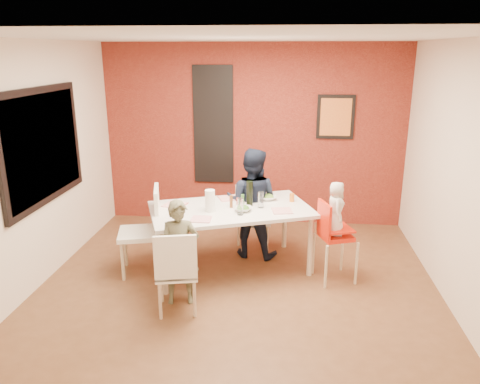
# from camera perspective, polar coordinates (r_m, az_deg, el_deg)

# --- Properties ---
(ground) EXTENTS (4.50, 4.50, 0.00)m
(ground) POSITION_cam_1_polar(r_m,az_deg,el_deg) (5.39, -0.33, -11.67)
(ground) COLOR brown
(ground) RESTS_ON ground
(ceiling) EXTENTS (4.50, 4.50, 0.02)m
(ceiling) POSITION_cam_1_polar(r_m,az_deg,el_deg) (4.74, -0.39, 18.36)
(ceiling) COLOR silver
(ceiling) RESTS_ON wall_back
(wall_back) EXTENTS (4.50, 0.02, 2.70)m
(wall_back) POSITION_cam_1_polar(r_m,az_deg,el_deg) (7.08, 1.63, 6.90)
(wall_back) COLOR beige
(wall_back) RESTS_ON ground
(wall_front) EXTENTS (4.50, 0.02, 2.70)m
(wall_front) POSITION_cam_1_polar(r_m,az_deg,el_deg) (2.80, -5.45, -9.28)
(wall_front) COLOR beige
(wall_front) RESTS_ON ground
(wall_left) EXTENTS (0.02, 4.50, 2.70)m
(wall_left) POSITION_cam_1_polar(r_m,az_deg,el_deg) (5.60, -23.94, 2.74)
(wall_left) COLOR beige
(wall_left) RESTS_ON ground
(wall_right) EXTENTS (0.02, 4.50, 2.70)m
(wall_right) POSITION_cam_1_polar(r_m,az_deg,el_deg) (5.17, 25.31, 1.47)
(wall_right) COLOR beige
(wall_right) RESTS_ON ground
(brick_accent_wall) EXTENTS (4.50, 0.02, 2.70)m
(brick_accent_wall) POSITION_cam_1_polar(r_m,az_deg,el_deg) (7.06, 1.62, 6.87)
(brick_accent_wall) COLOR maroon
(brick_accent_wall) RESTS_ON ground
(picture_window_frame) EXTENTS (0.05, 1.70, 1.30)m
(picture_window_frame) POSITION_cam_1_polar(r_m,az_deg,el_deg) (5.71, -22.95, 5.18)
(picture_window_frame) COLOR black
(picture_window_frame) RESTS_ON wall_left
(picture_window_pane) EXTENTS (0.02, 1.55, 1.15)m
(picture_window_pane) POSITION_cam_1_polar(r_m,az_deg,el_deg) (5.71, -22.82, 5.18)
(picture_window_pane) COLOR black
(picture_window_pane) RESTS_ON wall_left
(glassblock_strip) EXTENTS (0.55, 0.03, 1.70)m
(glassblock_strip) POSITION_cam_1_polar(r_m,az_deg,el_deg) (7.09, -3.27, 8.12)
(glassblock_strip) COLOR silver
(glassblock_strip) RESTS_ON wall_back
(glassblock_surround) EXTENTS (0.60, 0.03, 1.76)m
(glassblock_surround) POSITION_cam_1_polar(r_m,az_deg,el_deg) (7.09, -3.27, 8.12)
(glassblock_surround) COLOR black
(glassblock_surround) RESTS_ON wall_back
(art_print_frame) EXTENTS (0.54, 0.03, 0.64)m
(art_print_frame) POSITION_cam_1_polar(r_m,az_deg,el_deg) (7.01, 11.57, 8.95)
(art_print_frame) COLOR black
(art_print_frame) RESTS_ON wall_back
(art_print_canvas) EXTENTS (0.44, 0.01, 0.54)m
(art_print_canvas) POSITION_cam_1_polar(r_m,az_deg,el_deg) (7.00, 11.59, 8.93)
(art_print_canvas) COLOR orange
(art_print_canvas) RESTS_ON wall_back
(dining_table) EXTENTS (2.12, 1.64, 0.78)m
(dining_table) POSITION_cam_1_polar(r_m,az_deg,el_deg) (5.59, -1.14, -2.63)
(dining_table) COLOR white
(dining_table) RESTS_ON ground
(chair_near) EXTENTS (0.50, 0.50, 0.90)m
(chair_near) POSITION_cam_1_polar(r_m,az_deg,el_deg) (4.75, -7.77, -9.23)
(chair_near) COLOR white
(chair_near) RESTS_ON ground
(chair_far) EXTENTS (0.49, 0.49, 0.86)m
(chair_far) POSITION_cam_1_polar(r_m,az_deg,el_deg) (6.27, 1.41, -2.67)
(chair_far) COLOR white
(chair_far) RESTS_ON ground
(chair_left) EXTENTS (0.59, 0.59, 1.05)m
(chair_left) POSITION_cam_1_polar(r_m,az_deg,el_deg) (5.66, -11.25, -4.07)
(chair_left) COLOR white
(chair_left) RESTS_ON ground
(high_chair) EXTENTS (0.51, 0.51, 0.96)m
(high_chair) POSITION_cam_1_polar(r_m,az_deg,el_deg) (5.46, 11.20, -4.98)
(high_chair) COLOR red
(high_chair) RESTS_ON ground
(child_near) EXTENTS (0.46, 0.34, 1.13)m
(child_near) POSITION_cam_1_polar(r_m,az_deg,el_deg) (4.94, -7.36, -7.36)
(child_near) COLOR brown
(child_near) RESTS_ON ground
(child_far) EXTENTS (0.78, 0.66, 1.42)m
(child_far) POSITION_cam_1_polar(r_m,az_deg,el_deg) (5.97, 1.45, -1.36)
(child_far) COLOR black
(child_far) RESTS_ON ground
(toddler) EXTENTS (0.21, 0.31, 0.62)m
(toddler) POSITION_cam_1_polar(r_m,az_deg,el_deg) (5.37, 11.60, -1.98)
(toddler) COLOR silver
(toddler) RESTS_ON high_chair
(plate_near_left) EXTENTS (0.22, 0.22, 0.01)m
(plate_near_left) POSITION_cam_1_polar(r_m,az_deg,el_deg) (5.20, -4.78, -3.32)
(plate_near_left) COLOR silver
(plate_near_left) RESTS_ON dining_table
(plate_far_mid) EXTENTS (0.31, 0.31, 0.01)m
(plate_far_mid) POSITION_cam_1_polar(r_m,az_deg,el_deg) (5.91, -1.40, -0.75)
(plate_far_mid) COLOR white
(plate_far_mid) RESTS_ON dining_table
(plate_near_right) EXTENTS (0.26, 0.26, 0.01)m
(plate_near_right) POSITION_cam_1_polar(r_m,az_deg,el_deg) (5.47, 5.17, -2.29)
(plate_near_right) COLOR white
(plate_near_right) RESTS_ON dining_table
(plate_far_left) EXTENTS (0.30, 0.30, 0.01)m
(plate_far_left) POSITION_cam_1_polar(r_m,az_deg,el_deg) (5.72, -7.94, -1.54)
(plate_far_left) COLOR white
(plate_far_left) RESTS_ON dining_table
(salad_bowl_a) EXTENTS (0.21, 0.21, 0.05)m
(salad_bowl_a) POSITION_cam_1_polar(r_m,az_deg,el_deg) (5.45, 0.38, -2.09)
(salad_bowl_a) COLOR silver
(salad_bowl_a) RESTS_ON dining_table
(salad_bowl_b) EXTENTS (0.28, 0.28, 0.05)m
(salad_bowl_b) POSITION_cam_1_polar(r_m,az_deg,el_deg) (5.88, 3.40, -0.69)
(salad_bowl_b) COLOR white
(salad_bowl_b) RESTS_ON dining_table
(wine_bottle) EXTENTS (0.08, 0.08, 0.30)m
(wine_bottle) POSITION_cam_1_polar(r_m,az_deg,el_deg) (5.61, 1.18, -0.19)
(wine_bottle) COLOR black
(wine_bottle) RESTS_ON dining_table
(wine_glass_a) EXTENTS (0.07, 0.07, 0.20)m
(wine_glass_a) POSITION_cam_1_polar(r_m,az_deg,el_deg) (5.31, 0.05, -1.79)
(wine_glass_a) COLOR white
(wine_glass_a) RESTS_ON dining_table
(wine_glass_b) EXTENTS (0.07, 0.07, 0.19)m
(wine_glass_b) POSITION_cam_1_polar(r_m,az_deg,el_deg) (5.56, 2.56, -0.95)
(wine_glass_b) COLOR white
(wine_glass_b) RESTS_ON dining_table
(paper_towel_roll) EXTENTS (0.11, 0.11, 0.26)m
(paper_towel_roll) POSITION_cam_1_polar(r_m,az_deg,el_deg) (5.42, -3.67, -1.08)
(paper_towel_roll) COLOR white
(paper_towel_roll) RESTS_ON dining_table
(condiment_red) EXTENTS (0.03, 0.03, 0.13)m
(condiment_red) POSITION_cam_1_polar(r_m,az_deg,el_deg) (5.55, -0.26, -1.34)
(condiment_red) COLOR red
(condiment_red) RESTS_ON dining_table
(condiment_green) EXTENTS (0.04, 0.04, 0.15)m
(condiment_green) POSITION_cam_1_polar(r_m,az_deg,el_deg) (5.61, 0.32, -1.04)
(condiment_green) COLOR #377226
(condiment_green) RESTS_ON dining_table
(condiment_brown) EXTENTS (0.04, 0.04, 0.15)m
(condiment_brown) POSITION_cam_1_polar(r_m,az_deg,el_deg) (5.56, -1.09, -1.16)
(condiment_brown) COLOR brown
(condiment_brown) RESTS_ON dining_table
(sippy_cup) EXTENTS (0.06, 0.06, 0.10)m
(sippy_cup) POSITION_cam_1_polar(r_m,az_deg,el_deg) (5.82, 6.34, -0.68)
(sippy_cup) COLOR orange
(sippy_cup) RESTS_ON dining_table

